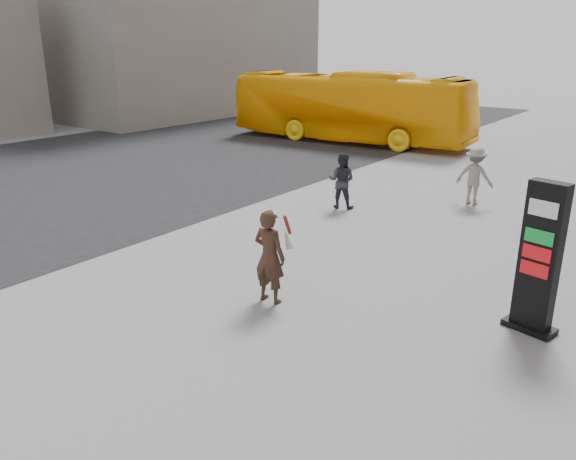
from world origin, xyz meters
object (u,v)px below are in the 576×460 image
Objects in this scene: woman at (270,255)px; bus at (349,107)px; pedestrian_a at (342,181)px; pedestrian_b at (475,176)px; info_pylon at (540,259)px; pedestrian_c at (541,208)px.

woman is 17.85m from bus.
pedestrian_b is (2.92, 2.70, 0.05)m from pedestrian_a.
bus reaches higher than info_pylon.
pedestrian_b is (0.67, 8.77, -0.06)m from woman.
woman is 7.53m from pedestrian_c.
woman is 1.04× the size of pedestrian_b.
pedestrian_b is 2.98m from pedestrian_c.
pedestrian_b is at bearing -96.78° from woman.
woman reaches higher than pedestrian_b.
info_pylon is 1.77× the size of pedestrian_c.
pedestrian_c is (5.25, 0.84, -0.08)m from pedestrian_a.
info_pylon is at bearing -143.61° from bus.
woman is at bearing 93.54° from pedestrian_a.
bus reaches higher than pedestrian_b.
bus is 11.46m from pedestrian_a.
bus is 11.29m from pedestrian_b.
info_pylon is at bearing 129.62° from pedestrian_a.
info_pylon is 4.57m from woman.
bus is (-8.02, 15.93, 0.71)m from woman.
pedestrian_a is at bearing 73.78° from pedestrian_c.
bus is at bearing -65.69° from woman.
bus is 8.02× the size of pedestrian_c.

